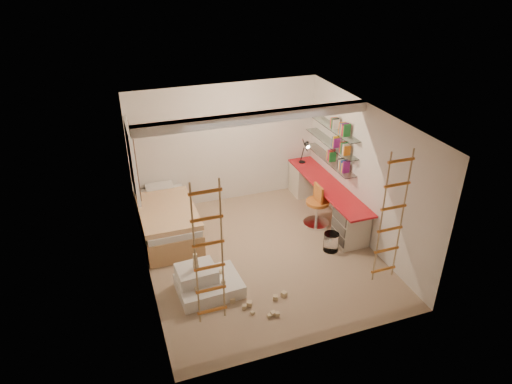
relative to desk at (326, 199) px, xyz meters
name	(u,v)px	position (x,y,z in m)	size (l,w,h in m)	color
floor	(261,255)	(-1.72, -0.86, -0.40)	(4.50, 4.50, 0.00)	#997A62
ceiling_beam	(256,118)	(-1.72, -0.56, 2.12)	(4.00, 0.18, 0.16)	white
window_frame	(132,160)	(-3.69, 0.64, 1.15)	(0.06, 1.15, 1.35)	white
window_blind	(134,160)	(-3.65, 0.64, 1.15)	(0.02, 1.00, 1.20)	#4C2D1E
rope_ladder_left	(209,256)	(-3.07, -2.61, 1.11)	(0.41, 0.04, 2.13)	orange
rope_ladder_right	(392,219)	(-0.37, -2.61, 1.11)	(0.41, 0.04, 2.13)	orange
waste_bin	(331,242)	(-0.46, -1.14, -0.23)	(0.28, 0.28, 0.35)	white
desk	(326,199)	(0.00, 0.00, 0.00)	(0.56, 2.80, 0.75)	red
shelves	(331,143)	(0.15, 0.27, 1.10)	(0.25, 1.80, 0.71)	white
bed	(168,220)	(-3.20, 0.36, -0.07)	(1.02, 2.00, 0.69)	#AD7F51
task_lamp	(306,149)	(-0.05, 0.96, 0.73)	(0.14, 0.36, 0.57)	black
swivel_chair	(317,210)	(-0.32, -0.25, -0.08)	(0.53, 0.53, 0.89)	#B86423
play_platform	(206,282)	(-2.91, -1.50, -0.23)	(1.05, 0.84, 0.45)	silver
toy_blocks	(238,291)	(-2.48, -1.91, -0.21)	(1.41, 1.08, 0.72)	#CCB284
books	(331,138)	(0.15, 0.27, 1.21)	(0.14, 0.70, 0.92)	#8C1E7F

